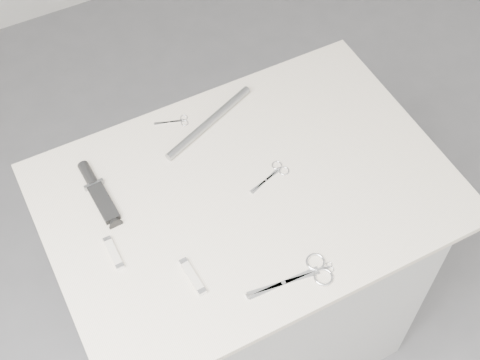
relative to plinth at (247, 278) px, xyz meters
name	(u,v)px	position (x,y,z in m)	size (l,w,h in m)	color
ground	(246,336)	(0.00, 0.00, -0.46)	(4.00, 4.00, 0.01)	slate
plinth	(247,278)	(0.00, 0.00, 0.00)	(0.90, 0.60, 0.90)	#B7B7B5
display_board	(248,193)	(0.00, 0.00, 0.46)	(1.00, 0.70, 0.02)	beige
large_shears	(307,274)	(0.01, -0.27, 0.47)	(0.20, 0.09, 0.01)	silver
embroidery_scissors_a	(274,173)	(0.08, 0.02, 0.47)	(0.12, 0.07, 0.00)	silver
embroidery_scissors_b	(177,121)	(-0.07, 0.29, 0.47)	(0.09, 0.05, 0.00)	silver
tiny_scissors	(324,268)	(0.05, -0.27, 0.47)	(0.06, 0.03, 0.00)	silver
sheathed_knife	(97,190)	(-0.33, 0.17, 0.48)	(0.04, 0.19, 0.02)	black
pocket_knife_a	(193,276)	(-0.22, -0.15, 0.48)	(0.03, 0.10, 0.01)	beige
pocket_knife_b	(114,253)	(-0.36, -0.01, 0.48)	(0.02, 0.09, 0.01)	beige
metal_rail	(209,122)	(0.01, 0.24, 0.48)	(0.02, 0.02, 0.31)	gray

